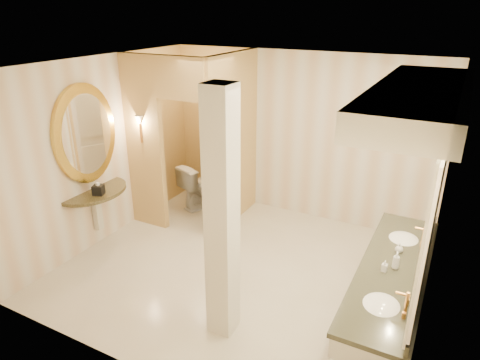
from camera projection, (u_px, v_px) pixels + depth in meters
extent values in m
plane|color=beige|center=(241.00, 269.00, 5.81)|extent=(4.50, 4.50, 0.00)
plane|color=white|center=(241.00, 65.00, 4.79)|extent=(4.50, 4.50, 0.00)
cube|color=silver|center=(298.00, 136.00, 6.94)|extent=(4.50, 0.02, 2.70)
cube|color=silver|center=(133.00, 254.00, 3.66)|extent=(4.50, 0.02, 2.70)
cube|color=silver|center=(105.00, 151.00, 6.27)|extent=(0.02, 4.00, 2.70)
cube|color=silver|center=(438.00, 216.00, 4.33)|extent=(0.02, 4.00, 2.70)
cube|color=#E0C375|center=(233.00, 142.00, 6.67)|extent=(0.10, 1.50, 2.70)
cube|color=#E0C375|center=(145.00, 145.00, 6.54)|extent=(0.65, 0.10, 2.70)
cube|color=#E0C375|center=(180.00, 78.00, 5.83)|extent=(0.80, 0.10, 0.60)
cube|color=beige|center=(210.00, 166.00, 6.54)|extent=(0.41, 0.74, 2.10)
cylinder|color=#D18B43|center=(141.00, 133.00, 6.40)|extent=(0.03, 0.03, 0.30)
cone|color=beige|center=(140.00, 120.00, 6.33)|extent=(0.14, 0.14, 0.14)
cube|color=beige|center=(392.00, 279.00, 4.37)|extent=(0.60, 2.41, 0.24)
cube|color=black|center=(393.00, 269.00, 4.32)|extent=(0.64, 2.45, 0.05)
cube|color=black|center=(424.00, 271.00, 4.17)|extent=(0.03, 2.41, 0.10)
ellipsoid|color=white|center=(381.00, 308.00, 3.80)|extent=(0.40, 0.44, 0.15)
cylinder|color=#D18B43|center=(406.00, 303.00, 3.66)|extent=(0.03, 0.03, 0.22)
ellipsoid|color=white|center=(403.00, 242.00, 4.86)|extent=(0.40, 0.44, 0.15)
cylinder|color=#D18B43|center=(424.00, 236.00, 4.73)|extent=(0.03, 0.03, 0.22)
cube|color=white|center=(438.00, 198.00, 3.88)|extent=(0.03, 2.41, 1.40)
cube|color=beige|center=(421.00, 98.00, 3.66)|extent=(0.75, 2.61, 0.22)
cylinder|color=black|center=(92.00, 191.00, 6.15)|extent=(1.07, 1.07, 0.05)
cube|color=beige|center=(97.00, 210.00, 6.25)|extent=(0.10, 0.10, 0.60)
cylinder|color=gold|center=(85.00, 134.00, 5.82)|extent=(0.07, 1.07, 1.07)
cylinder|color=white|center=(87.00, 134.00, 5.80)|extent=(0.02, 0.85, 0.85)
cube|color=beige|center=(222.00, 219.00, 4.26)|extent=(0.27, 0.27, 2.70)
cube|color=black|center=(98.00, 190.00, 5.95)|extent=(0.18, 0.18, 0.14)
imported|color=white|center=(201.00, 185.00, 7.50)|extent=(0.68, 0.88, 0.79)
imported|color=beige|center=(385.00, 266.00, 4.23)|extent=(0.06, 0.06, 0.12)
imported|color=silver|center=(399.00, 248.00, 4.56)|extent=(0.09, 0.09, 0.11)
imported|color=#C6B28C|center=(396.00, 260.00, 4.26)|extent=(0.08, 0.08, 0.19)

